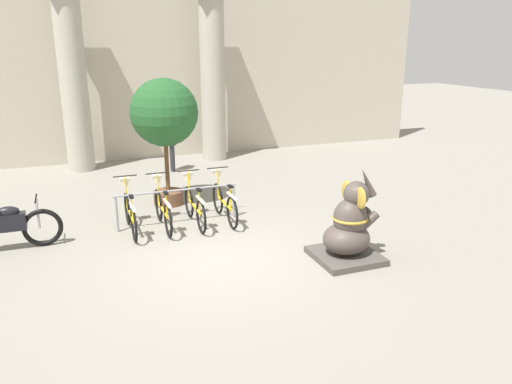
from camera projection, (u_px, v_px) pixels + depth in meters
The scene contains 13 objects.
ground_plane at pixel (222, 257), 8.95m from camera, with size 60.00×60.00×0.00m, color gray.
building_facade at pixel (141, 65), 15.78m from camera, with size 20.00×0.20×6.00m.
column_left at pixel (73, 81), 14.29m from camera, with size 0.96×0.96×5.16m.
column_right at pixel (213, 77), 15.69m from camera, with size 0.96×0.96×5.16m.
bike_rack at pixel (177, 198), 10.41m from camera, with size 2.58×0.05×0.77m.
bicycle_0 at pixel (130, 212), 10.03m from camera, with size 0.48×1.73×1.08m.
bicycle_1 at pixel (163, 209), 10.25m from camera, with size 0.48×1.73×1.08m.
bicycle_2 at pixel (194, 205), 10.46m from camera, with size 0.48×1.73×1.08m.
bicycle_3 at pixel (224, 202), 10.70m from camera, with size 0.48×1.73×1.08m.
elephant_statue at pixel (349, 229), 8.74m from camera, with size 1.11×1.11×1.67m.
motorcycle at pixel (4, 226), 9.11m from camera, with size 2.03×0.55×0.96m.
person_pedestrian at pixel (171, 139), 14.61m from camera, with size 0.22×0.47×1.64m.
potted_tree at pixel (164, 116), 11.29m from camera, with size 1.54×1.54×2.95m.
Camera 1 is at (-2.34, -7.91, 3.72)m, focal length 35.00 mm.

